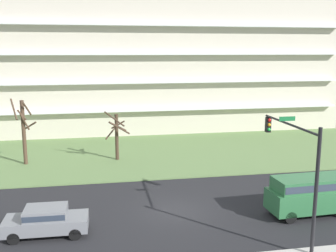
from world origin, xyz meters
TOP-DOWN VIEW (x-y plane):
  - ground at (0.00, 0.00)m, footprint 160.00×160.00m
  - grass_lawn_strip at (0.00, 14.00)m, footprint 80.00×16.00m
  - apartment_building at (0.00, 28.74)m, footprint 50.42×14.44m
  - tree_far_left at (-10.81, 12.13)m, footprint 2.10×2.10m
  - tree_left at (-2.93, 12.10)m, footprint 2.24×2.21m
  - sedan_gray_near_left at (-7.44, -2.00)m, footprint 4.44×1.90m
  - van_green_center_left at (7.94, -2.00)m, footprint 5.28×2.22m
  - traffic_signal_mast at (5.39, -4.59)m, footprint 0.90×5.92m

SIDE VIEW (x-z plane):
  - ground at x=0.00m, z-range 0.00..0.00m
  - grass_lawn_strip at x=0.00m, z-range 0.00..0.08m
  - sedan_gray_near_left at x=-7.44m, z-range 0.09..1.66m
  - van_green_center_left at x=7.94m, z-range 0.22..2.58m
  - tree_left at x=-2.93m, z-range 0.13..4.77m
  - tree_far_left at x=-10.81m, z-range 0.26..6.05m
  - traffic_signal_mast at x=5.39m, z-range 1.21..7.57m
  - apartment_building at x=0.00m, z-range 0.00..15.69m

